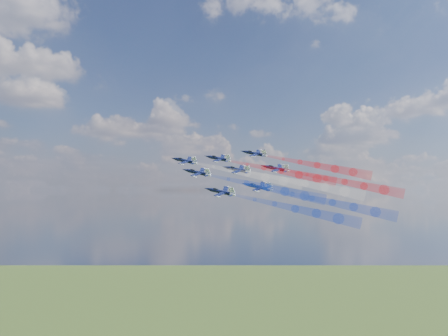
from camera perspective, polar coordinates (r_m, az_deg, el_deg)
jet_lead at (r=186.69m, az=-4.59°, el=0.85°), size 14.84×14.98×8.57m
trail_lead at (r=177.28m, az=2.77°, el=-0.67°), size 28.23×35.16×13.32m
jet_inner_left at (r=173.39m, az=-3.12°, el=-0.54°), size 14.84×14.98×8.57m
trail_inner_left at (r=164.84m, az=4.90°, el=-2.25°), size 28.23×35.16×13.32m
jet_inner_right at (r=190.06m, az=-0.63°, el=1.12°), size 14.84×14.98×8.57m
trail_inner_right at (r=182.27m, az=6.75°, el=-0.36°), size 28.23×35.16×13.32m
jet_outer_left at (r=161.93m, az=-0.36°, el=-2.82°), size 14.84×14.98×8.57m
trail_outer_left at (r=154.90m, az=8.38°, el=-4.74°), size 28.23×35.16×13.32m
jet_center_third at (r=178.59m, az=1.60°, el=-0.20°), size 14.84×14.98×8.57m
trail_center_third at (r=171.97m, az=9.54°, el=-1.82°), size 28.23×35.16×13.32m
jet_outer_right at (r=195.75m, az=3.63°, el=1.71°), size 14.84×14.98×8.57m
trail_outer_right at (r=189.69m, az=10.91°, el=0.30°), size 28.23×35.16×13.32m
jet_rear_left at (r=167.37m, az=4.07°, el=-2.22°), size 14.84×14.98×8.57m
trail_rear_left at (r=162.13m, az=12.64°, el=-4.01°), size 28.23×35.16×13.32m
jet_rear_right at (r=183.08m, az=6.15°, el=-0.06°), size 14.84×14.98×8.57m
trail_rear_right at (r=178.38m, az=14.00°, el=-1.61°), size 28.23×35.16×13.32m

